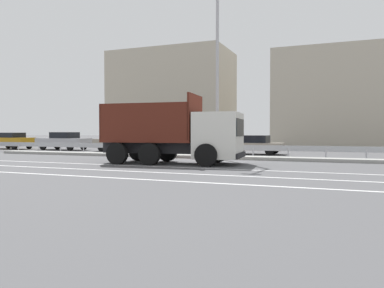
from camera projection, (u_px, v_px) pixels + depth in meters
ground_plane at (204, 161)px, 20.46m from camera, size 320.00×320.00×0.00m
lane_strip_0 at (155, 166)px, 16.86m from camera, size 58.17×0.16×0.01m
lane_strip_1 at (129, 171)px, 14.78m from camera, size 58.17×0.16×0.01m
lane_strip_2 at (97, 177)px, 12.85m from camera, size 58.17×0.16×0.01m
median_island at (214, 157)px, 21.99m from camera, size 32.00×1.10×0.18m
median_guardrail at (220, 148)px, 23.12m from camera, size 58.17×0.09×0.78m
dump_truck at (189, 138)px, 18.24m from camera, size 7.06×3.33×3.37m
median_road_sign at (143, 136)px, 23.69m from camera, size 0.72×0.16×2.45m
street_lamp_1 at (216, 64)px, 21.51m from camera, size 0.71×2.46×9.92m
parked_car_0 at (11, 141)px, 34.84m from camera, size 4.50×2.00×1.52m
parked_car_1 at (64, 141)px, 32.95m from camera, size 4.79×2.00×1.56m
parked_car_2 at (123, 142)px, 30.23m from camera, size 4.87×2.15×1.46m
parked_car_3 at (190, 144)px, 28.13m from camera, size 4.69×2.22×1.35m
parked_car_4 at (255, 145)px, 26.36m from camera, size 4.06×2.05×1.33m
background_building_0 at (172, 99)px, 47.69m from camera, size 14.63×8.53×11.65m
background_building_1 at (341, 100)px, 39.27m from camera, size 13.28×9.67×9.94m
church_tower at (378, 107)px, 48.05m from camera, size 3.60×3.60×10.93m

